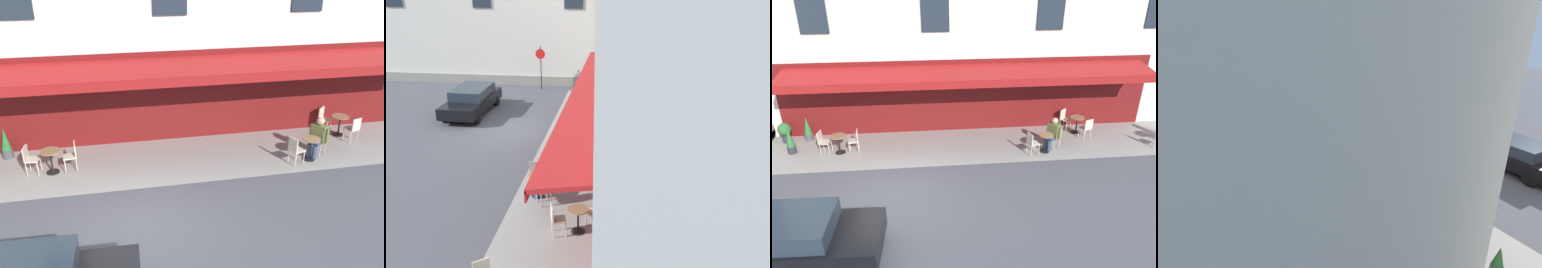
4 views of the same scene
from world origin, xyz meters
TOP-DOWN VIEW (x-y plane):
  - ground_plane at (0.00, 0.00)m, footprint 70.00×70.00m
  - sidewalk_cafe_terrace at (-3.25, -3.40)m, footprint 20.50×3.20m
  - cafe_table_mid_terrace at (2.32, -3.24)m, footprint 0.60×0.60m
  - cafe_chair_cream_facing_street at (2.95, -3.32)m, footprint 0.45×0.45m
  - cafe_chair_cream_corner_left at (1.69, -3.32)m, footprint 0.44×0.44m
  - cafe_table_streetside at (-7.71, -4.09)m, footprint 0.60×0.60m
  - cafe_chair_cream_corner_right at (-7.90, -3.49)m, footprint 0.50×0.50m
  - cafe_chair_cream_under_awning at (-7.31, -4.59)m, footprint 0.56×0.56m
  - cafe_table_far_end at (-5.80, -2.53)m, footprint 0.60×0.60m
  - cafe_chair_cream_back_row at (-5.19, -2.35)m, footprint 0.50×0.50m
  - cafe_chair_cream_kerbside at (-6.32, -2.88)m, footprint 0.55×0.55m
  - seated_companion_in_olive at (-6.14, -2.76)m, footprint 0.67×0.64m
  - potted_plant_by_steps at (3.87, -4.54)m, footprint 0.35×0.35m

SIDE VIEW (x-z plane):
  - ground_plane at x=0.00m, z-range 0.00..0.00m
  - sidewalk_cafe_terrace at x=-3.25m, z-range 0.00..0.01m
  - cafe_table_mid_terrace at x=2.32m, z-range 0.12..0.87m
  - cafe_table_streetside at x=-7.71m, z-range 0.12..0.87m
  - cafe_table_far_end at x=-5.80m, z-range 0.12..0.87m
  - potted_plant_by_steps at x=3.87m, z-range -0.01..1.03m
  - cafe_chair_cream_facing_street at x=2.95m, z-range 0.09..1.00m
  - cafe_chair_cream_corner_left at x=1.69m, z-range 0.09..1.00m
  - cafe_chair_cream_corner_right at x=-7.90m, z-range 0.09..1.00m
  - cafe_chair_cream_under_awning at x=-7.31m, z-range 0.09..1.00m
  - cafe_chair_cream_back_row at x=-5.19m, z-range 0.09..1.00m
  - cafe_chair_cream_kerbside at x=-6.32m, z-range 0.09..1.00m
  - seated_companion_in_olive at x=-6.14m, z-range 0.04..1.38m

